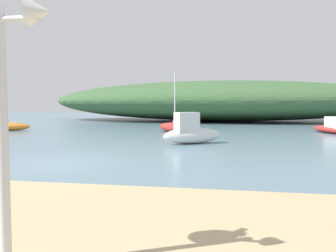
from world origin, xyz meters
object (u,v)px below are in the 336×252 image
object	(u,v)px
motorboat_outer_mooring	(191,132)
sailboat_far_left	(175,127)
motorboat_west_reach	(335,127)
sailboat_mid_channel	(7,127)

from	to	relation	value
motorboat_outer_mooring	sailboat_far_left	size ratio (longest dim) A/B	0.75
sailboat_far_left	motorboat_west_reach	bearing A→B (deg)	6.11
motorboat_west_reach	sailboat_mid_channel	bearing A→B (deg)	-175.55
motorboat_west_reach	sailboat_far_left	xyz separation A→B (m)	(-10.42, -1.11, -0.04)
motorboat_west_reach	motorboat_outer_mooring	distance (m)	11.35
motorboat_west_reach	sailboat_far_left	bearing A→B (deg)	-173.89
motorboat_west_reach	sailboat_far_left	size ratio (longest dim) A/B	1.01
sailboat_mid_channel	motorboat_west_reach	xyz separation A→B (m)	(22.52, 1.75, 0.10)
sailboat_mid_channel	sailboat_far_left	distance (m)	12.11
motorboat_west_reach	motorboat_outer_mooring	world-z (taller)	motorboat_outer_mooring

